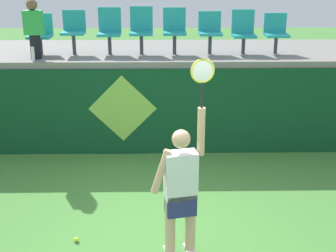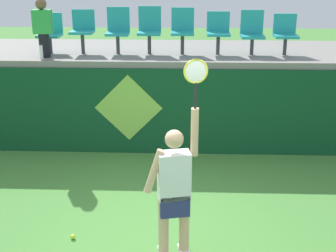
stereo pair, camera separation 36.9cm
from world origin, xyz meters
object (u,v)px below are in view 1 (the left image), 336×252
object	(u,v)px
spectator_0	(34,28)
stadium_chair_4	(174,28)
water_bottle	(33,54)
stadium_chair_3	(141,28)
stadium_chair_0	(40,32)
stadium_chair_7	(276,31)
tennis_ball	(76,240)
tennis_player	(181,188)
stadium_chair_1	(74,29)
stadium_chair_2	(110,29)
stadium_chair_6	(243,30)
stadium_chair_5	(210,30)

from	to	relation	value
spectator_0	stadium_chair_4	bearing A→B (deg)	10.11
water_bottle	stadium_chair_3	size ratio (longest dim) A/B	0.29
stadium_chair_0	stadium_chair_3	distance (m)	1.95
stadium_chair_4	water_bottle	bearing A→B (deg)	-165.30
stadium_chair_7	tennis_ball	bearing A→B (deg)	-131.34
tennis_player	stadium_chair_1	distance (m)	4.76
stadium_chair_1	stadium_chair_4	xyz separation A→B (m)	(1.95, 0.01, 0.01)
stadium_chair_7	tennis_player	bearing A→B (deg)	-115.89
stadium_chair_3	tennis_ball	bearing A→B (deg)	-101.26
tennis_player	stadium_chair_2	bearing A→B (deg)	106.22
stadium_chair_0	stadium_chair_3	xyz separation A→B (m)	(1.95, 0.01, 0.08)
stadium_chair_0	stadium_chair_7	distance (m)	4.57
tennis_player	stadium_chair_3	xyz separation A→B (m)	(-0.60, 4.17, 1.32)
stadium_chair_1	spectator_0	distance (m)	0.80
water_bottle	stadium_chair_1	bearing A→B (deg)	46.16
stadium_chair_1	stadium_chair_3	distance (m)	1.31
stadium_chair_6	spectator_0	size ratio (longest dim) A/B	0.77
stadium_chair_0	spectator_0	world-z (taller)	spectator_0
tennis_player	spectator_0	size ratio (longest dim) A/B	2.32
stadium_chair_0	stadium_chair_7	size ratio (longest dim) A/B	1.00
water_bottle	stadium_chair_6	bearing A→B (deg)	9.85
stadium_chair_5	water_bottle	bearing A→B (deg)	-168.39
stadium_chair_6	stadium_chair_3	bearing A→B (deg)	180.00
stadium_chair_1	stadium_chair_2	world-z (taller)	stadium_chair_2
stadium_chair_1	stadium_chair_6	bearing A→B (deg)	0.15
stadium_chair_2	stadium_chair_3	size ratio (longest dim) A/B	0.98
stadium_chair_7	stadium_chair_4	bearing A→B (deg)	179.82
tennis_ball	stadium_chair_0	world-z (taller)	stadium_chair_0
water_bottle	stadium_chair_7	distance (m)	4.63
tennis_player	stadium_chair_7	xyz separation A→B (m)	(2.02, 4.16, 1.25)
water_bottle	stadium_chair_6	xyz separation A→B (m)	(3.94, 0.68, 0.31)
stadium_chair_7	stadium_chair_3	bearing A→B (deg)	179.80
stadium_chair_5	stadium_chair_7	bearing A→B (deg)	0.01
stadium_chair_7	spectator_0	bearing A→B (deg)	-174.30
stadium_chair_1	stadium_chair_5	world-z (taller)	stadium_chair_1
tennis_player	spectator_0	xyz separation A→B (m)	(-2.55, 3.71, 1.39)
stadium_chair_6	stadium_chair_7	bearing A→B (deg)	-0.80
stadium_chair_1	stadium_chair_2	xyz separation A→B (m)	(0.69, 0.01, 0.00)
stadium_chair_7	stadium_chair_2	bearing A→B (deg)	179.84
stadium_chair_3	stadium_chair_6	distance (m)	1.99
tennis_ball	stadium_chair_5	bearing A→B (deg)	61.39
tennis_ball	stadium_chair_3	size ratio (longest dim) A/B	0.07
tennis_ball	stadium_chair_5	size ratio (longest dim) A/B	0.08
water_bottle	spectator_0	distance (m)	0.49
stadium_chair_6	stadium_chair_4	bearing A→B (deg)	-179.88
water_bottle	stadium_chair_0	size ratio (longest dim) A/B	0.34
stadium_chair_0	stadium_chair_4	distance (m)	2.59
stadium_chair_6	stadium_chair_7	xyz separation A→B (m)	(0.63, -0.01, -0.02)
water_bottle	stadium_chair_3	xyz separation A→B (m)	(1.95, 0.68, 0.36)
tennis_ball	stadium_chair_5	xyz separation A→B (m)	(2.10, 3.85, 2.19)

